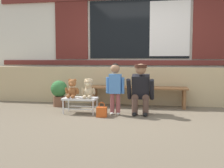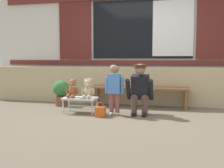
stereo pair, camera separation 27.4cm
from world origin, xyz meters
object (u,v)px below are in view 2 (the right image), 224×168
object	(u,v)px
small_display_bench	(80,99)
potted_plant	(61,91)
teddy_bear_with_hat	(88,89)
teddy_bear_plain	(72,89)
wooden_bench_long	(139,90)
child_standing	(114,83)
adult_crouching	(141,89)
handbag_on_ground	(100,112)

from	to	relation	value
small_display_bench	potted_plant	size ratio (longest dim) A/B	1.12
teddy_bear_with_hat	teddy_bear_plain	bearing A→B (deg)	-179.87
potted_plant	small_display_bench	bearing A→B (deg)	-43.83
wooden_bench_long	potted_plant	world-z (taller)	potted_plant
potted_plant	child_standing	bearing A→B (deg)	-26.08
small_display_bench	wooden_bench_long	bearing A→B (deg)	41.70
adult_crouching	small_display_bench	bearing A→B (deg)	-174.25
teddy_bear_with_hat	child_standing	distance (m)	0.53
teddy_bear_with_hat	child_standing	xyz separation A→B (m)	(0.52, -0.01, 0.12)
wooden_bench_long	potted_plant	bearing A→B (deg)	-171.68
teddy_bear_plain	child_standing	size ratio (longest dim) A/B	0.38
wooden_bench_long	adult_crouching	world-z (taller)	adult_crouching
teddy_bear_plain	wooden_bench_long	bearing A→B (deg)	37.56
wooden_bench_long	child_standing	world-z (taller)	child_standing
small_display_bench	teddy_bear_with_hat	distance (m)	0.26
wooden_bench_long	potted_plant	xyz separation A→B (m)	(-1.71, -0.25, -0.05)
adult_crouching	handbag_on_ground	size ratio (longest dim) A/B	3.49
teddy_bear_plain	adult_crouching	xyz separation A→B (m)	(1.31, 0.11, 0.02)
small_display_bench	potted_plant	distance (m)	0.95
teddy_bear_with_hat	potted_plant	bearing A→B (deg)	142.19
wooden_bench_long	teddy_bear_plain	bearing A→B (deg)	-142.44
handbag_on_ground	child_standing	bearing A→B (deg)	51.53
wooden_bench_long	adult_crouching	distance (m)	0.81
teddy_bear_plain	adult_crouching	world-z (taller)	adult_crouching
wooden_bench_long	small_display_bench	world-z (taller)	wooden_bench_long
child_standing	handbag_on_ground	size ratio (longest dim) A/B	3.52
teddy_bear_with_hat	potted_plant	size ratio (longest dim) A/B	0.64
wooden_bench_long	teddy_bear_with_hat	bearing A→B (deg)	-133.48
small_display_bench	child_standing	bearing A→B (deg)	-0.80
wooden_bench_long	adult_crouching	size ratio (longest dim) A/B	2.21
wooden_bench_long	potted_plant	distance (m)	1.72
teddy_bear_with_hat	adult_crouching	distance (m)	1.00
teddy_bear_with_hat	adult_crouching	size ratio (longest dim) A/B	0.38
adult_crouching	potted_plant	bearing A→B (deg)	163.53
wooden_bench_long	teddy_bear_with_hat	size ratio (longest dim) A/B	5.78
teddy_bear_with_hat	child_standing	bearing A→B (deg)	-1.28
teddy_bear_plain	small_display_bench	bearing A→B (deg)	-0.51
teddy_bear_plain	handbag_on_ground	bearing A→B (deg)	-22.41
teddy_bear_plain	child_standing	bearing A→B (deg)	-0.74
wooden_bench_long	potted_plant	size ratio (longest dim) A/B	3.68
small_display_bench	potted_plant	world-z (taller)	potted_plant
child_standing	potted_plant	world-z (taller)	child_standing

